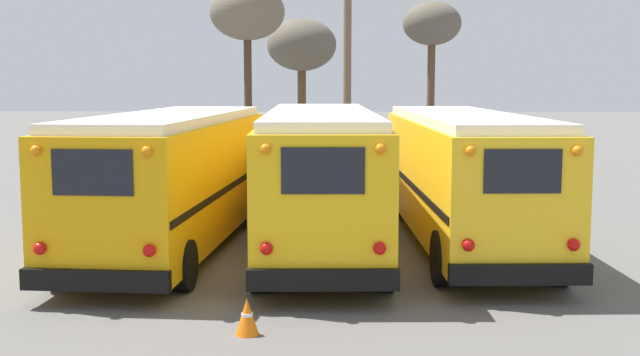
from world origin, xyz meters
name	(u,v)px	position (x,y,z in m)	size (l,w,h in m)	color
ground_plane	(320,244)	(0.00, 0.00, 0.00)	(160.00, 160.00, 0.00)	#5B5956
school_bus_0	(173,176)	(-3.30, -0.74, 1.68)	(3.08, 9.91, 3.09)	#E5A00C
school_bus_1	(320,172)	(0.00, -0.22, 1.72)	(2.99, 10.93, 3.14)	yellow
school_bus_2	(462,173)	(3.30, 0.10, 1.68)	(2.96, 10.56, 3.07)	yellow
utility_pole	(347,57)	(0.62, 12.29, 4.69)	(1.80, 0.30, 9.10)	brown
bare_tree_0	(432,27)	(4.75, 21.40, 6.41)	(2.85, 2.85, 7.65)	brown
bare_tree_1	(247,14)	(-3.43, 14.31, 6.46)	(3.04, 3.04, 7.70)	#473323
bare_tree_2	(302,47)	(-1.55, 20.11, 5.41)	(3.31, 3.31, 6.74)	brown
traffic_cone	(247,317)	(-0.88, -6.79, 0.28)	(0.36, 0.36, 0.56)	orange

